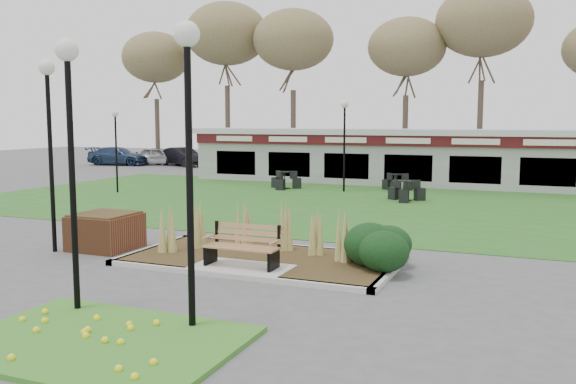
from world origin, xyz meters
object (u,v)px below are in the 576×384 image
at_px(lamp_post_mid_right, 344,125).
at_px(lamp_post_far_left, 116,133).
at_px(food_pavilion, 414,157).
at_px(park_bench, 243,245).
at_px(lamp_post_near_right, 188,108).
at_px(car_silver, 158,156).
at_px(car_black, 183,157).
at_px(bistro_set_b, 397,185).
at_px(brick_planter, 105,231).
at_px(lamp_post_mid_left, 49,113).
at_px(car_blue, 119,156).
at_px(lamp_post_near_left, 70,115).
at_px(bistro_set_c, 406,194).
at_px(bistro_set_a, 285,183).

bearing_deg(lamp_post_mid_right, lamp_post_far_left, -155.80).
height_order(food_pavilion, lamp_post_far_left, lamp_post_far_left).
xyz_separation_m(park_bench, lamp_post_near_right, (0.96, -3.75, 2.95)).
relative_size(park_bench, car_silver, 0.42).
xyz_separation_m(food_pavilion, car_silver, (-20.56, 7.04, -0.79)).
xyz_separation_m(car_silver, car_black, (2.29, -0.22, 0.00)).
bearing_deg(lamp_post_far_left, bistro_set_b, 25.69).
distance_m(bistro_set_b, car_silver, 22.66).
relative_size(lamp_post_mid_right, car_black, 1.03).
xyz_separation_m(brick_planter, lamp_post_near_right, (5.36, -4.50, 3.06)).
relative_size(brick_planter, lamp_post_mid_left, 0.31).
distance_m(brick_planter, lamp_post_far_left, 13.05).
xyz_separation_m(park_bench, car_silver, (-20.56, 26.75, 0.09)).
distance_m(park_bench, car_black, 32.21).
height_order(park_bench, bistro_set_b, park_bench).
distance_m(bistro_set_b, car_blue, 24.57).
bearing_deg(bistro_set_b, lamp_post_far_left, -154.31).
distance_m(lamp_post_near_right, car_silver, 37.43).
relative_size(lamp_post_near_left, car_silver, 1.18).
height_order(park_bench, bistro_set_c, park_bench).
bearing_deg(car_black, bistro_set_c, -102.17).
bearing_deg(brick_planter, bistro_set_c, 66.77).
xyz_separation_m(lamp_post_far_left, bistro_set_b, (11.84, 5.70, -2.50)).
distance_m(lamp_post_mid_right, bistro_set_c, 4.90).
distance_m(park_bench, car_blue, 34.44).
distance_m(lamp_post_mid_right, bistro_set_a, 4.15).
xyz_separation_m(park_bench, brick_planter, (-4.40, 0.75, -0.11)).
height_order(brick_planter, lamp_post_mid_left, lamp_post_mid_left).
bearing_deg(park_bench, car_black, 124.54).
height_order(park_bench, lamp_post_mid_left, lamp_post_mid_left).
bearing_deg(car_blue, lamp_post_mid_right, -124.79).
distance_m(bistro_set_c, car_blue, 27.07).
xyz_separation_m(food_pavilion, car_black, (-18.26, 6.82, -0.79)).
xyz_separation_m(park_bench, bistro_set_a, (-5.48, 15.46, -0.29)).
bearing_deg(car_black, bistro_set_a, -108.32).
bearing_deg(food_pavilion, lamp_post_near_left, -93.35).
bearing_deg(car_black, brick_planter, -129.14).
height_order(lamp_post_far_left, bistro_set_a, lamp_post_far_left).
bearing_deg(lamp_post_mid_right, car_blue, 154.11).
height_order(park_bench, brick_planter, park_bench).
xyz_separation_m(brick_planter, lamp_post_near_left, (3.03, -4.50, 2.96)).
height_order(brick_planter, bistro_set_c, brick_planter).
bearing_deg(lamp_post_near_right, bistro_set_c, 90.04).
relative_size(bistro_set_a, car_silver, 0.39).
relative_size(lamp_post_mid_right, bistro_set_a, 2.71).
relative_size(lamp_post_near_left, lamp_post_far_left, 1.23).
relative_size(lamp_post_near_right, bistro_set_b, 3.28).
height_order(lamp_post_mid_right, bistro_set_b, lamp_post_mid_right).
height_order(lamp_post_near_right, car_blue, lamp_post_near_right).
bearing_deg(car_silver, park_bench, -160.36).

